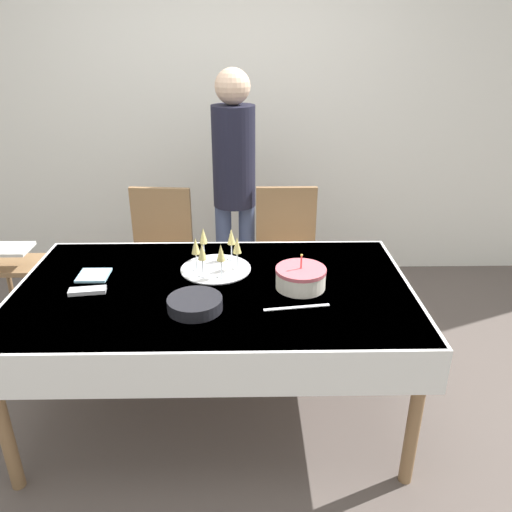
{
  "coord_description": "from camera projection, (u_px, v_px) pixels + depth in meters",
  "views": [
    {
      "loc": [
        0.17,
        -2.14,
        1.87
      ],
      "look_at": [
        0.21,
        0.08,
        0.88
      ],
      "focal_mm": 35.0,
      "sensor_mm": 36.0,
      "label": 1
    }
  ],
  "objects": [
    {
      "name": "ground_plane",
      "position": [
        219.0,
        410.0,
        2.72
      ],
      "size": [
        12.0,
        12.0,
        0.0
      ],
      "primitive_type": "plane",
      "color": "#564C47"
    },
    {
      "name": "wall_back",
      "position": [
        225.0,
        108.0,
        3.83
      ],
      "size": [
        8.0,
        0.05,
        2.7
      ],
      "color": "silver",
      "rests_on": "ground_plane"
    },
    {
      "name": "dining_table",
      "position": [
        214.0,
        304.0,
        2.45
      ],
      "size": [
        1.91,
        1.11,
        0.76
      ],
      "color": "white",
      "rests_on": "ground_plane"
    },
    {
      "name": "dining_chair_far_left",
      "position": [
        160.0,
        256.0,
        3.29
      ],
      "size": [
        0.46,
        0.46,
        0.96
      ],
      "color": "olive",
      "rests_on": "ground_plane"
    },
    {
      "name": "dining_chair_far_right",
      "position": [
        286.0,
        255.0,
        3.31
      ],
      "size": [
        0.42,
        0.42,
        0.96
      ],
      "color": "olive",
      "rests_on": "ground_plane"
    },
    {
      "name": "birthday_cake",
      "position": [
        301.0,
        278.0,
        2.38
      ],
      "size": [
        0.24,
        0.24,
        0.17
      ],
      "color": "silver",
      "rests_on": "dining_table"
    },
    {
      "name": "champagne_tray",
      "position": [
        215.0,
        256.0,
        2.55
      ],
      "size": [
        0.36,
        0.36,
        0.18
      ],
      "color": "silver",
      "rests_on": "dining_table"
    },
    {
      "name": "plate_stack_main",
      "position": [
        195.0,
        304.0,
        2.19
      ],
      "size": [
        0.24,
        0.24,
        0.06
      ],
      "color": "black",
      "rests_on": "dining_table"
    },
    {
      "name": "cake_knife",
      "position": [
        297.0,
        307.0,
        2.22
      ],
      "size": [
        0.3,
        0.06,
        0.0
      ],
      "color": "silver",
      "rests_on": "dining_table"
    },
    {
      "name": "fork_pile",
      "position": [
        87.0,
        291.0,
        2.34
      ],
      "size": [
        0.18,
        0.08,
        0.02
      ],
      "color": "silver",
      "rests_on": "dining_table"
    },
    {
      "name": "napkin_pile",
      "position": [
        94.0,
        275.0,
        2.5
      ],
      "size": [
        0.15,
        0.15,
        0.01
      ],
      "color": "#8CC6E0",
      "rests_on": "dining_table"
    },
    {
      "name": "person_standing",
      "position": [
        234.0,
        175.0,
        3.28
      ],
      "size": [
        0.28,
        0.28,
        1.69
      ],
      "color": "#3F4C72",
      "rests_on": "ground_plane"
    },
    {
      "name": "high_chair",
      "position": [
        15.0,
        276.0,
        3.13
      ],
      "size": [
        0.33,
        0.35,
        0.71
      ],
      "color": "olive",
      "rests_on": "ground_plane"
    }
  ]
}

